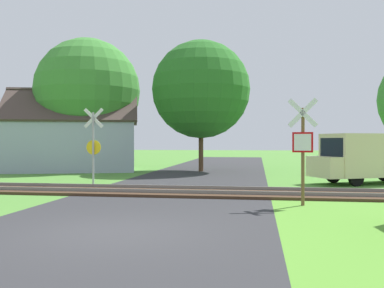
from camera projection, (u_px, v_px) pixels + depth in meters
The scene contains 9 objects.
ground_plane at pixel (112, 232), 8.95m from camera, with size 160.00×160.00×0.00m, color #4C8433.
road_asphalt at pixel (139, 216), 10.93m from camera, with size 6.90×80.00×0.01m, color #2D2D30.
rail_track at pixel (174, 192), 15.62m from camera, with size 60.00×2.60×0.22m.
stop_sign_near at pixel (303, 145), 12.63m from camera, with size 0.86×0.22×3.19m.
crossing_sign_far at pixel (93, 142), 18.53m from camera, with size 0.88×0.15×3.35m.
house at pixel (73, 143), 27.71m from camera, with size 9.47×7.69×5.33m.
tree_left at pixel (88, 91), 28.18m from camera, with size 6.87×6.87×8.66m.
tree_center at pixel (201, 90), 26.90m from camera, with size 6.15×6.15×8.24m.
mail_truck at pixel (368, 156), 19.17m from camera, with size 5.21×3.84×2.24m.
Camera 1 is at (3.01, -8.58, 1.92)m, focal length 40.00 mm.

